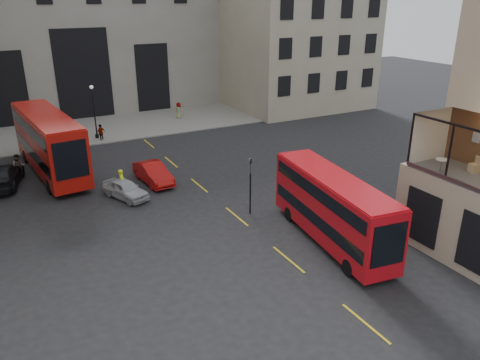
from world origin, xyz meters
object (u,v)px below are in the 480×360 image
bus_near (332,206)px  cyclist (122,182)px  street_lamp_b (95,115)px  bicycle (120,186)px  car_b (153,173)px  pedestrian_d (179,111)px  pedestrian_c (101,133)px  bus_far (49,141)px  traffic_light_near (250,179)px  cafe_chair_d (474,168)px  pedestrian_b (56,127)px  cafe_table_far (441,164)px  car_a (125,189)px  pedestrian_a (19,166)px  car_c (3,176)px

bus_near → cyclist: 15.26m
street_lamp_b → bicycle: 14.45m
car_b → pedestrian_d: size_ratio=2.41×
car_b → pedestrian_c: 12.89m
pedestrian_c → pedestrian_d: pedestrian_d is taller
bus_far → pedestrian_d: bus_far is taller
traffic_light_near → car_b: 9.21m
street_lamp_b → bus_near: bearing=-75.1°
car_b → bus_near: bearing=-71.1°
bicycle → pedestrian_c: (1.70, 13.30, 0.43)m
cafe_chair_d → bus_far: bearing=128.0°
bicycle → pedestrian_c: 13.42m
pedestrian_b → cafe_table_far: bearing=-110.3°
bus_far → car_a: size_ratio=3.20×
pedestrian_a → pedestrian_d: bearing=49.8°
street_lamp_b → car_c: (-8.86, -9.11, -1.58)m
cyclist → pedestrian_d: pedestrian_d is taller
traffic_light_near → pedestrian_a: 19.00m
traffic_light_near → pedestrian_c: 21.66m
cyclist → pedestrian_d: size_ratio=1.00×
pedestrian_c → cafe_chair_d: (12.89, -30.62, 4.02)m
bus_near → pedestrian_d: 31.33m
bicycle → pedestrian_b: 17.37m
pedestrian_a → car_b: bearing=-17.0°
street_lamp_b → bus_far: street_lamp_b is taller
bus_near → pedestrian_d: (2.86, 31.17, -1.29)m
bus_far → car_b: size_ratio=2.69×
traffic_light_near → cafe_table_far: cafe_table_far is taller
bicycle → cafe_chair_d: bearing=-132.1°
bus_near → pedestrian_b: size_ratio=5.70×
car_a → pedestrian_c: size_ratio=2.29×
bus_far → bus_near: bearing=-57.1°
cyclist → pedestrian_c: bearing=17.6°
car_a → pedestrian_a: (-6.20, 7.74, 0.30)m
bus_near → car_c: bearing=131.5°
pedestrian_c → cafe_chair_d: cafe_chair_d is taller
street_lamp_b → pedestrian_a: (-7.67, -7.92, -1.43)m
bus_near → pedestrian_b: bearing=109.3°
car_b → street_lamp_b: bearing=89.8°
car_a → pedestrian_d: 22.64m
pedestrian_a → pedestrian_c: 10.54m
street_lamp_b → car_c: 12.81m
bus_near → cafe_chair_d: bearing=-35.5°
bicycle → cyclist: size_ratio=0.83×
bus_far → cafe_chair_d: (18.34, -23.51, 2.14)m
car_a → pedestrian_c: (1.69, 14.72, 0.19)m
cafe_table_far → car_b: bearing=121.3°
pedestrian_c → bicycle: bearing=52.0°
street_lamp_b → bus_far: 9.60m
car_a → cafe_table_far: size_ratio=5.10×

